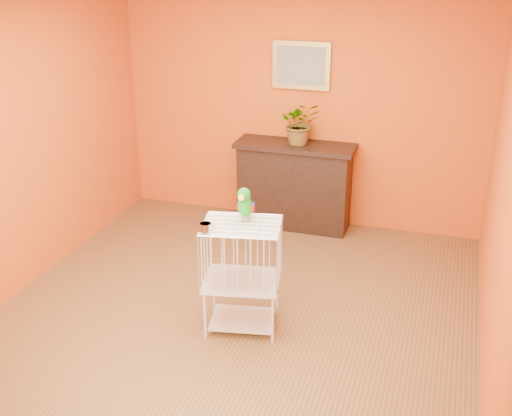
% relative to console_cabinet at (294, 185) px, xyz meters
% --- Properties ---
extents(ground, '(4.50, 4.50, 0.00)m').
position_rel_console_cabinet_xyz_m(ground, '(-0.00, -2.03, -0.48)').
color(ground, brown).
rests_on(ground, ground).
extents(room_shell, '(4.50, 4.50, 4.50)m').
position_rel_console_cabinet_xyz_m(room_shell, '(-0.00, -2.03, 1.11)').
color(room_shell, '#C84912').
rests_on(room_shell, ground).
extents(console_cabinet, '(1.28, 0.46, 0.95)m').
position_rel_console_cabinet_xyz_m(console_cabinet, '(0.00, 0.00, 0.00)').
color(console_cabinet, black).
rests_on(console_cabinet, ground).
extents(potted_plant, '(0.55, 0.58, 0.36)m').
position_rel_console_cabinet_xyz_m(potted_plant, '(0.05, -0.00, 0.65)').
color(potted_plant, '#26722D').
rests_on(potted_plant, console_cabinet).
extents(framed_picture, '(0.62, 0.04, 0.50)m').
position_rel_console_cabinet_xyz_m(framed_picture, '(-0.00, 0.19, 1.27)').
color(framed_picture, gold).
rests_on(framed_picture, room_shell).
extents(birdcage, '(0.68, 0.57, 0.92)m').
position_rel_console_cabinet_xyz_m(birdcage, '(0.12, -2.13, 0.00)').
color(birdcage, beige).
rests_on(birdcage, ground).
extents(feed_cup, '(0.10, 0.10, 0.07)m').
position_rel_console_cabinet_xyz_m(feed_cup, '(-0.09, -2.35, 0.49)').
color(feed_cup, silver).
rests_on(feed_cup, birdcage).
extents(parrot, '(0.14, 0.26, 0.29)m').
position_rel_console_cabinet_xyz_m(parrot, '(0.13, -2.07, 0.60)').
color(parrot, '#59544C').
rests_on(parrot, birdcage).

